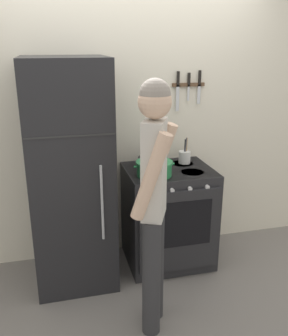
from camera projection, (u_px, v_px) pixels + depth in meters
ground_plane at (130, 246)px, 3.79m from camera, size 14.00×14.00×0.00m
wall_back at (127, 122)px, 3.41m from camera, size 10.00×0.06×2.55m
refrigerator at (71, 176)px, 3.05m from camera, size 0.65×0.72×1.87m
stove_range at (169, 216)px, 3.40m from camera, size 0.76×0.66×0.91m
dutch_oven_pot at (154, 168)px, 3.11m from camera, size 0.35×0.31×0.15m
tea_kettle at (148, 160)px, 3.35m from camera, size 0.22×0.18×0.21m
utensil_jar at (185, 157)px, 3.43m from camera, size 0.11×0.11×0.24m
person at (154, 196)px, 2.44m from camera, size 0.38×0.43×1.76m
wall_knife_strip at (188, 84)px, 3.40m from camera, size 0.31×0.03×0.36m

